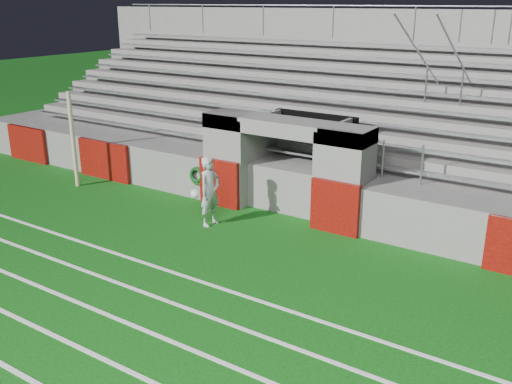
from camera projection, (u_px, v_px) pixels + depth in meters
The scene contains 6 objects.
ground at pixel (205, 257), 13.02m from camera, with size 90.00×90.00×0.00m, color #0C4B0E.
field_post at pixel (73, 140), 17.54m from camera, with size 0.13×0.13×2.98m, color #C2B990.
field_markings at pixel (10, 368), 9.07m from camera, with size 28.00×8.09×0.01m.
stadium_structure at pixel (354, 130), 18.83m from camera, with size 26.00×8.48×5.42m.
goalkeeper_with_ball at pixel (210, 191), 14.62m from camera, with size 0.63×0.72×1.82m.
hose_coil at pixel (197, 176), 16.45m from camera, with size 0.56×0.14×0.56m.
Camera 1 is at (7.53, -9.24, 5.57)m, focal length 40.00 mm.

